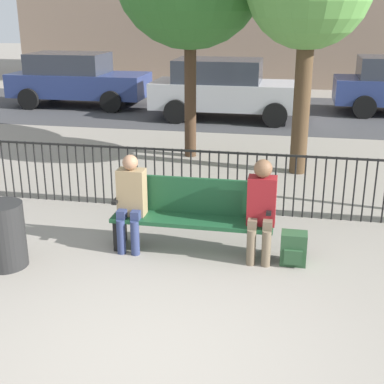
% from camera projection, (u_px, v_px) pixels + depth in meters
% --- Properties ---
extents(ground_plane, '(80.00, 80.00, 0.00)m').
position_uv_depth(ground_plane, '(144.00, 358.00, 4.73)').
color(ground_plane, gray).
extents(park_bench, '(2.02, 0.45, 0.92)m').
position_uv_depth(park_bench, '(193.00, 212.00, 6.72)').
color(park_bench, '#194728').
rests_on(park_bench, ground).
extents(seated_person_0, '(0.34, 0.39, 1.24)m').
position_uv_depth(seated_person_0, '(131.00, 198.00, 6.68)').
color(seated_person_0, navy).
rests_on(seated_person_0, ground).
extents(seated_person_1, '(0.34, 0.39, 1.26)m').
position_uv_depth(seated_person_1, '(261.00, 205.00, 6.38)').
color(seated_person_1, brown).
rests_on(seated_person_1, ground).
extents(backpack, '(0.31, 0.27, 0.40)m').
position_uv_depth(backpack, '(293.00, 249.00, 6.42)').
color(backpack, '#284C2D').
rests_on(backpack, ground).
extents(fence_railing, '(9.01, 0.03, 0.95)m').
position_uv_depth(fence_railing, '(210.00, 176.00, 7.98)').
color(fence_railing, black).
rests_on(fence_railing, ground).
extents(street_surface, '(24.00, 6.00, 0.01)m').
position_uv_depth(street_surface, '(255.00, 112.00, 15.86)').
color(street_surface, '#3D3D3F').
rests_on(street_surface, ground).
extents(parked_car_1, '(4.20, 1.94, 1.62)m').
position_uv_depth(parked_car_1, '(77.00, 79.00, 16.53)').
color(parked_car_1, navy).
rests_on(parked_car_1, ground).
extents(parked_car_2, '(4.20, 1.94, 1.62)m').
position_uv_depth(parked_car_2, '(226.00, 88.00, 14.59)').
color(parked_car_2, '#B7B7BC').
rests_on(parked_car_2, ground).
extents(trash_bin, '(0.52, 0.52, 0.79)m').
position_uv_depth(trash_bin, '(3.00, 235.00, 6.31)').
color(trash_bin, black).
rests_on(trash_bin, ground).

